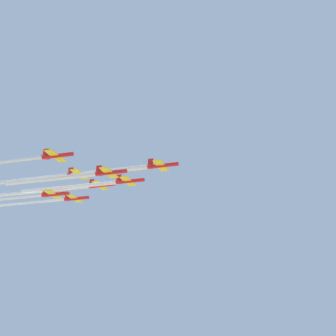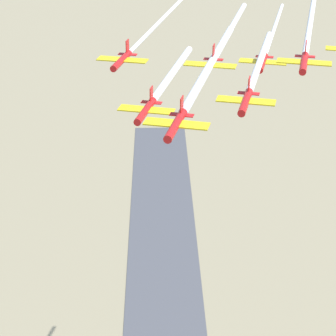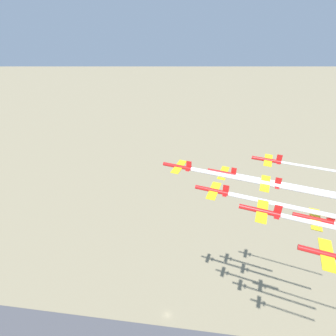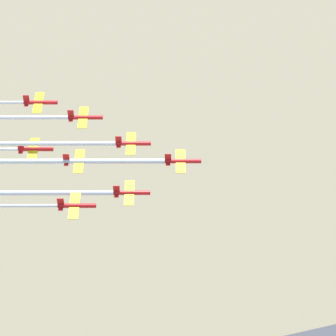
{
  "view_description": "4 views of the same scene",
  "coord_description": "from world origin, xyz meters",
  "px_view_note": "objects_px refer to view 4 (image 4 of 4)",
  "views": [
    {
      "loc": [
        -103.16,
        -34.25,
        68.92
      ],
      "look_at": [
        22.83,
        13.01,
        122.5
      ],
      "focal_mm": 50.0,
      "sensor_mm": 36.0,
      "label": 1
    },
    {
      "loc": [
        43.22,
        -65.15,
        156.71
      ],
      "look_at": [
        19.06,
        9.65,
        117.18
      ],
      "focal_mm": 70.0,
      "sensor_mm": 36.0,
      "label": 2
    },
    {
      "loc": [
        87.0,
        43.4,
        164.31
      ],
      "look_at": [
        24.79,
        12.72,
        124.19
      ],
      "focal_mm": 28.0,
      "sensor_mm": 36.0,
      "label": 3
    },
    {
      "loc": [
        -131.82,
        4.93,
        268.23
      ],
      "look_at": [
        18.05,
        17.1,
        120.01
      ],
      "focal_mm": 85.0,
      "sensor_mm": 36.0,
      "label": 4
    }
  ],
  "objects_px": {
    "jet_2": "(130,193)",
    "jet_4": "(80,161)",
    "jet_0": "(182,161)",
    "jet_7": "(34,149)",
    "jet_6": "(39,102)",
    "jet_1": "(132,143)",
    "jet_3": "(84,117)",
    "jet_5": "(75,206)"
  },
  "relations": [
    {
      "from": "jet_5",
      "to": "jet_6",
      "type": "relative_size",
      "value": 1.0
    },
    {
      "from": "jet_1",
      "to": "jet_5",
      "type": "relative_size",
      "value": 1.0
    },
    {
      "from": "jet_3",
      "to": "jet_7",
      "type": "xyz_separation_m",
      "value": [
        -8.99,
        12.73,
        -4.63
      ]
    },
    {
      "from": "jet_4",
      "to": "jet_7",
      "type": "bearing_deg",
      "value": -120.47
    },
    {
      "from": "jet_1",
      "to": "jet_6",
      "type": "relative_size",
      "value": 1.0
    },
    {
      "from": "jet_0",
      "to": "jet_7",
      "type": "xyz_separation_m",
      "value": [
        4.53,
        40.82,
        -3.0
      ]
    },
    {
      "from": "jet_0",
      "to": "jet_2",
      "type": "distance_m",
      "value": 16.05
    },
    {
      "from": "jet_2",
      "to": "jet_6",
      "type": "height_order",
      "value": "jet_6"
    },
    {
      "from": "jet_0",
      "to": "jet_2",
      "type": "bearing_deg",
      "value": -59.53
    },
    {
      "from": "jet_2",
      "to": "jet_4",
      "type": "height_order",
      "value": "jet_4"
    },
    {
      "from": "jet_2",
      "to": "jet_6",
      "type": "distance_m",
      "value": 41.71
    },
    {
      "from": "jet_5",
      "to": "jet_6",
      "type": "height_order",
      "value": "jet_6"
    },
    {
      "from": "jet_1",
      "to": "jet_4",
      "type": "bearing_deg",
      "value": -59.53
    },
    {
      "from": "jet_4",
      "to": "jet_7",
      "type": "relative_size",
      "value": 1.0
    },
    {
      "from": "jet_0",
      "to": "jet_6",
      "type": "distance_m",
      "value": 46.76
    },
    {
      "from": "jet_0",
      "to": "jet_5",
      "type": "bearing_deg",
      "value": -59.53
    },
    {
      "from": "jet_0",
      "to": "jet_1",
      "type": "relative_size",
      "value": 1.0
    },
    {
      "from": "jet_0",
      "to": "jet_7",
      "type": "height_order",
      "value": "jet_0"
    },
    {
      "from": "jet_4",
      "to": "jet_1",
      "type": "bearing_deg",
      "value": 120.47
    },
    {
      "from": "jet_1",
      "to": "jet_5",
      "type": "xyz_separation_m",
      "value": [
        -24.74,
        11.42,
        0.74
      ]
    },
    {
      "from": "jet_6",
      "to": "jet_7",
      "type": "relative_size",
      "value": 1.0
    },
    {
      "from": "jet_1",
      "to": "jet_4",
      "type": "relative_size",
      "value": 1.0
    },
    {
      "from": "jet_2",
      "to": "jet_7",
      "type": "relative_size",
      "value": 1.0
    },
    {
      "from": "jet_7",
      "to": "jet_1",
      "type": "bearing_deg",
      "value": 90.0
    },
    {
      "from": "jet_7",
      "to": "jet_3",
      "type": "bearing_deg",
      "value": 120.47
    },
    {
      "from": "jet_2",
      "to": "jet_7",
      "type": "height_order",
      "value": "jet_7"
    },
    {
      "from": "jet_6",
      "to": "jet_7",
      "type": "distance_m",
      "value": 16.18
    },
    {
      "from": "jet_3",
      "to": "jet_6",
      "type": "distance_m",
      "value": 15.63
    },
    {
      "from": "jet_0",
      "to": "jet_4",
      "type": "relative_size",
      "value": 1.0
    },
    {
      "from": "jet_1",
      "to": "jet_4",
      "type": "height_order",
      "value": "jet_4"
    },
    {
      "from": "jet_5",
      "to": "jet_0",
      "type": "bearing_deg",
      "value": 120.47
    },
    {
      "from": "jet_5",
      "to": "jet_6",
      "type": "xyz_separation_m",
      "value": [
        38.26,
        16.67,
        0.64
      ]
    },
    {
      "from": "jet_2",
      "to": "jet_3",
      "type": "bearing_deg",
      "value": -150.46
    },
    {
      "from": "jet_2",
      "to": "jet_3",
      "type": "xyz_separation_m",
      "value": [
        22.51,
        15.36,
        5.45
      ]
    },
    {
      "from": "jet_5",
      "to": "jet_6",
      "type": "distance_m",
      "value": 41.74
    },
    {
      "from": "jet_7",
      "to": "jet_2",
      "type": "bearing_deg",
      "value": 59.53
    },
    {
      "from": "jet_5",
      "to": "jet_4",
      "type": "bearing_deg",
      "value": 180.0
    },
    {
      "from": "jet_5",
      "to": "jet_7",
      "type": "xyz_separation_m",
      "value": [
        22.51,
        15.36,
        -2.82
      ]
    },
    {
      "from": "jet_2",
      "to": "jet_7",
      "type": "distance_m",
      "value": 31.19
    },
    {
      "from": "jet_1",
      "to": "jet_3",
      "type": "distance_m",
      "value": 15.79
    },
    {
      "from": "jet_4",
      "to": "jet_7",
      "type": "xyz_separation_m",
      "value": [
        6.76,
        14.04,
        -2.99
      ]
    },
    {
      "from": "jet_2",
      "to": "jet_4",
      "type": "bearing_deg",
      "value": -120.47
    }
  ]
}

